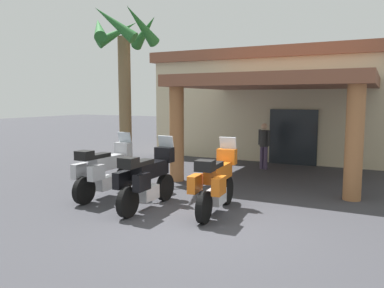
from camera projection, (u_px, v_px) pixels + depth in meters
ground_plane at (206, 222)px, 7.86m from camera, size 80.00×80.00×0.00m
motel_building at (308, 103)px, 17.05m from camera, size 12.74×11.18×4.52m
motorcycle_silver at (104, 170)px, 9.80m from camera, size 0.71×2.21×1.61m
motorcycle_black at (147, 179)px, 8.77m from camera, size 0.70×2.21×1.61m
motorcycle_orange at (216, 182)px, 8.43m from camera, size 0.73×2.21×1.61m
pedestrian at (264, 143)px, 13.74m from camera, size 0.48×0.32×1.64m
palm_tree_roadside at (124, 61)px, 11.69m from camera, size 2.22×2.28×5.22m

